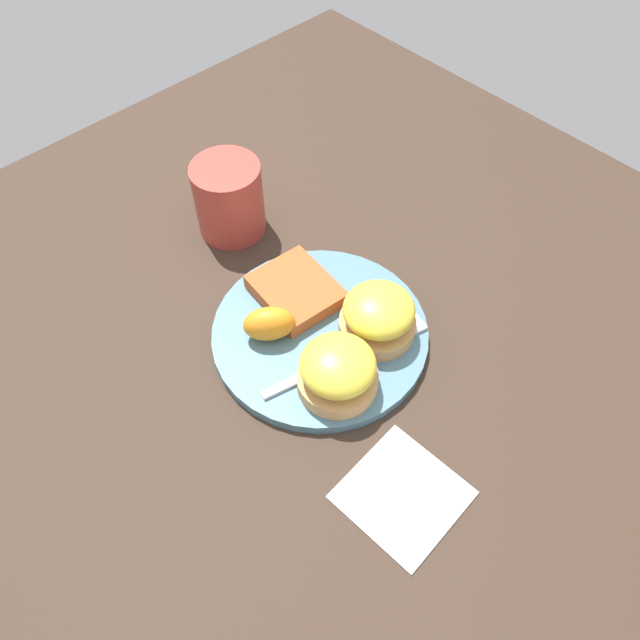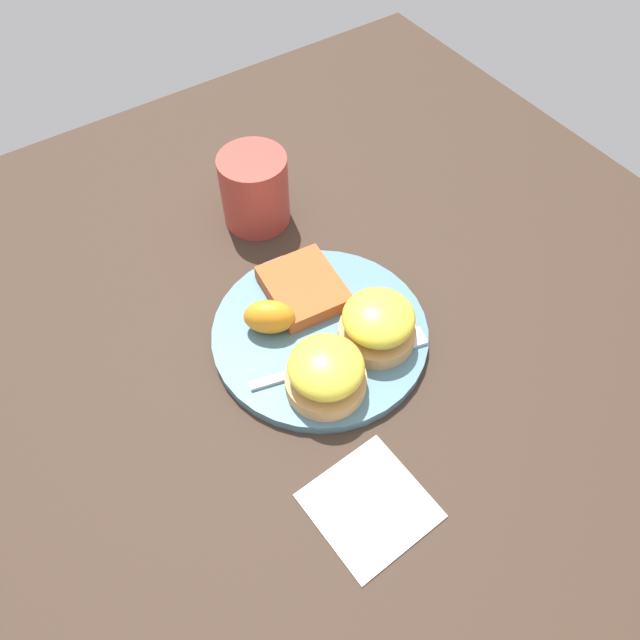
# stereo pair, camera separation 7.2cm
# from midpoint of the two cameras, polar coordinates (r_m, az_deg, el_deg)

# --- Properties ---
(ground_plane) EXTENTS (1.10, 1.10, 0.00)m
(ground_plane) POSITION_cam_midpoint_polar(r_m,az_deg,el_deg) (0.75, -2.75, -1.74)
(ground_plane) COLOR #38281E
(plate) EXTENTS (0.26, 0.26, 0.01)m
(plate) POSITION_cam_midpoint_polar(r_m,az_deg,el_deg) (0.74, -2.77, -1.43)
(plate) COLOR slate
(plate) RESTS_ON ground_plane
(sandwich_benedict_left) EXTENTS (0.09, 0.09, 0.06)m
(sandwich_benedict_left) POSITION_cam_midpoint_polar(r_m,az_deg,el_deg) (0.67, -1.44, -4.86)
(sandwich_benedict_left) COLOR tan
(sandwich_benedict_left) RESTS_ON plate
(sandwich_benedict_right) EXTENTS (0.09, 0.09, 0.06)m
(sandwich_benedict_right) POSITION_cam_midpoint_polar(r_m,az_deg,el_deg) (0.71, 2.49, 0.23)
(sandwich_benedict_right) COLOR tan
(sandwich_benedict_right) RESTS_ON plate
(hashbrown_patty) EXTENTS (0.11, 0.10, 0.02)m
(hashbrown_patty) POSITION_cam_midpoint_polar(r_m,az_deg,el_deg) (0.76, -4.92, 2.56)
(hashbrown_patty) COLOR #B65528
(hashbrown_patty) RESTS_ON plate
(orange_wedge) EXTENTS (0.06, 0.07, 0.04)m
(orange_wedge) POSITION_cam_midpoint_polar(r_m,az_deg,el_deg) (0.72, -7.53, -0.54)
(orange_wedge) COLOR orange
(orange_wedge) RESTS_ON plate
(fork) EXTENTS (0.07, 0.21, 0.00)m
(fork) POSITION_cam_midpoint_polar(r_m,az_deg,el_deg) (0.71, 0.49, -3.15)
(fork) COLOR silver
(fork) RESTS_ON plate
(cup) EXTENTS (0.12, 0.09, 0.10)m
(cup) POSITION_cam_midpoint_polar(r_m,az_deg,el_deg) (0.84, -10.85, 10.75)
(cup) COLOR #B23D33
(cup) RESTS_ON ground_plane
(napkin) EXTENTS (0.12, 0.12, 0.00)m
(napkin) POSITION_cam_midpoint_polar(r_m,az_deg,el_deg) (0.65, 4.35, -15.86)
(napkin) COLOR white
(napkin) RESTS_ON ground_plane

